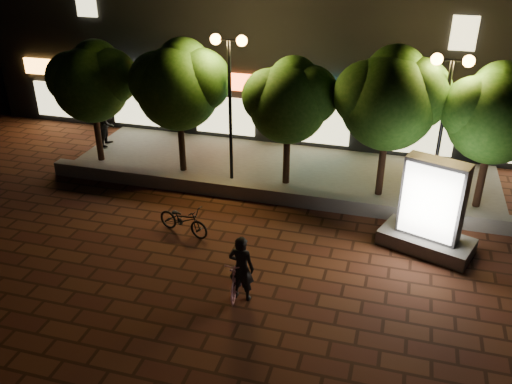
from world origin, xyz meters
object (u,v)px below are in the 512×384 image
(tree_far_left, at_px, (92,79))
(ad_kiosk, at_px, (430,214))
(tree_left, at_px, (180,83))
(tree_right, at_px, (391,96))
(street_lamp_left, at_px, (229,72))
(scooter_pink, at_px, (237,273))
(tree_far_right, at_px, (497,111))
(rider, at_px, (241,268))
(scooter_parked, at_px, (183,220))
(pedestrian, at_px, (107,123))
(tree_mid, at_px, (290,98))
(street_lamp_right, at_px, (447,93))

(tree_far_left, relative_size, ad_kiosk, 1.61)
(tree_left, distance_m, tree_right, 7.30)
(street_lamp_left, relative_size, scooter_pink, 2.92)
(tree_far_right, distance_m, rider, 9.45)
(scooter_parked, height_order, pedestrian, pedestrian)
(tree_right, bearing_deg, street_lamp_left, -177.19)
(tree_far_left, bearing_deg, scooter_parked, -39.00)
(street_lamp_left, bearing_deg, rider, -69.70)
(tree_far_left, bearing_deg, tree_right, 0.00)
(tree_mid, height_order, street_lamp_left, street_lamp_left)
(tree_far_right, bearing_deg, street_lamp_left, -178.24)
(street_lamp_right, xyz_separation_m, pedestrian, (-13.00, 1.72, -2.88))
(street_lamp_left, distance_m, rider, 7.58)
(tree_far_left, bearing_deg, tree_mid, -0.00)
(tree_left, height_order, street_lamp_left, street_lamp_left)
(scooter_parked, bearing_deg, street_lamp_left, 11.97)
(rider, bearing_deg, tree_far_right, -129.28)
(scooter_pink, bearing_deg, tree_left, 114.47)
(tree_far_right, bearing_deg, tree_left, 180.00)
(ad_kiosk, xyz_separation_m, rider, (-4.49, -3.68, -0.22))
(tree_left, height_order, tree_mid, tree_left)
(tree_left, relative_size, street_lamp_right, 0.98)
(tree_mid, bearing_deg, tree_left, 180.00)
(tree_mid, relative_size, rider, 2.48)
(tree_left, xyz_separation_m, tree_right, (7.30, 0.00, 0.12))
(street_lamp_left, xyz_separation_m, ad_kiosk, (6.89, -2.79, -2.89))
(street_lamp_left, xyz_separation_m, rider, (2.40, -6.48, -3.12))
(street_lamp_right, height_order, ad_kiosk, street_lamp_right)
(pedestrian, bearing_deg, tree_far_right, -103.48)
(scooter_parked, relative_size, pedestrian, 0.96)
(tree_far_left, xyz_separation_m, street_lamp_right, (12.45, -0.26, 0.60))
(tree_right, distance_m, pedestrian, 11.73)
(ad_kiosk, xyz_separation_m, scooter_pink, (-4.69, -3.41, -0.60))
(street_lamp_right, bearing_deg, ad_kiosk, -92.32)
(ad_kiosk, distance_m, scooter_parked, 7.25)
(tree_mid, bearing_deg, tree_far_right, 0.00)
(tree_mid, height_order, scooter_parked, tree_mid)
(street_lamp_left, bearing_deg, tree_right, 2.81)
(tree_right, distance_m, ad_kiosk, 4.19)
(tree_left, xyz_separation_m, tree_far_right, (10.50, -0.00, -0.08))
(tree_far_left, xyz_separation_m, tree_right, (10.80, 0.00, 0.27))
(street_lamp_right, distance_m, scooter_pink, 8.53)
(scooter_parked, bearing_deg, tree_left, 37.46)
(tree_far_left, height_order, ad_kiosk, tree_far_left)
(tree_left, bearing_deg, tree_mid, -0.00)
(tree_mid, bearing_deg, scooter_parked, -118.52)
(tree_mid, height_order, rider, tree_mid)
(tree_far_left, relative_size, scooter_parked, 2.58)
(scooter_pink, bearing_deg, rider, -61.97)
(scooter_parked, bearing_deg, tree_far_right, -48.93)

